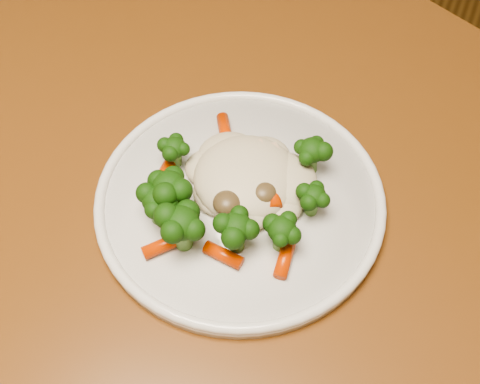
# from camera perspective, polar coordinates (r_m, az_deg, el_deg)

# --- Properties ---
(dining_table) EXTENTS (1.34, 1.15, 0.75)m
(dining_table) POSITION_cam_1_polar(r_m,az_deg,el_deg) (0.66, -0.40, -5.91)
(dining_table) COLOR brown
(dining_table) RESTS_ON ground
(plate) EXTENTS (0.27, 0.27, 0.01)m
(plate) POSITION_cam_1_polar(r_m,az_deg,el_deg) (0.56, 0.00, -0.83)
(plate) COLOR silver
(plate) RESTS_ON dining_table
(meal) EXTENTS (0.17, 0.18, 0.05)m
(meal) POSITION_cam_1_polar(r_m,az_deg,el_deg) (0.53, -0.67, 0.31)
(meal) COLOR beige
(meal) RESTS_ON plate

